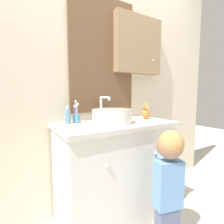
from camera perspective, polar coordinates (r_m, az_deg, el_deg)
wall_back at (r=1.77m, az=-3.28°, el=11.30°), size 3.20×0.18×2.50m
vanity_counter at (r=1.64m, az=1.16°, el=-18.54°), size 1.02×0.54×0.87m
sink_basin at (r=1.48m, az=-0.10°, el=-1.22°), size 0.34×0.39×0.23m
toothbrush_holder at (r=1.53m, az=-11.51°, el=-1.70°), size 0.06×0.06×0.19m
soap_dispenser at (r=1.49m, az=-14.30°, el=-1.44°), size 0.05×0.05×0.15m
child_figure at (r=1.35m, az=18.08°, el=-18.78°), size 0.26×0.40×0.88m
teddy_bear at (r=1.76m, az=11.04°, el=0.13°), size 0.08×0.07×0.15m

